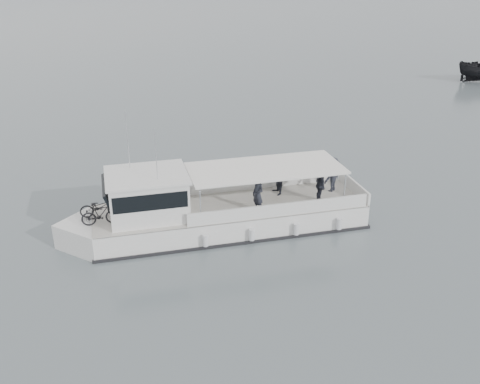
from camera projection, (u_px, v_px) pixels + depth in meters
ground at (283, 235)px, 22.87m from camera, size 1400.00×1400.00×0.00m
tour_boat at (204, 212)px, 22.87m from camera, size 13.06×7.04×5.57m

